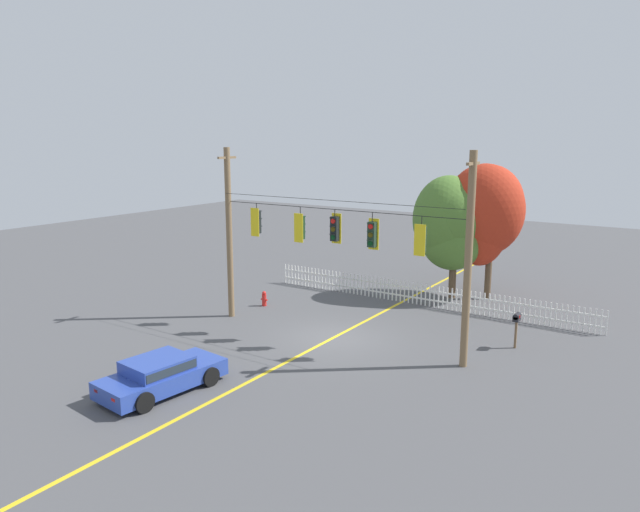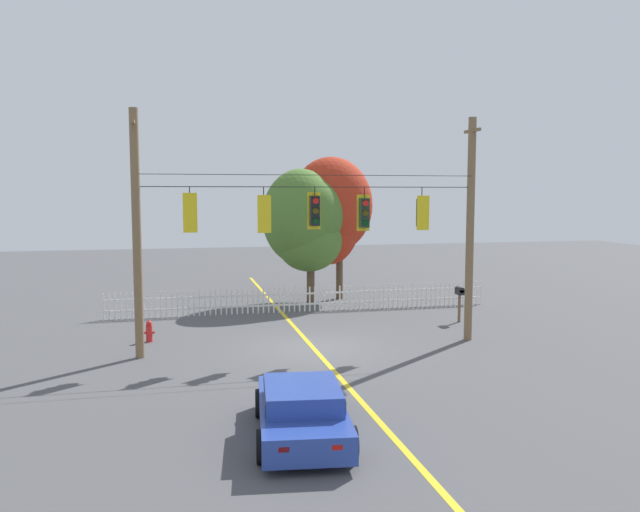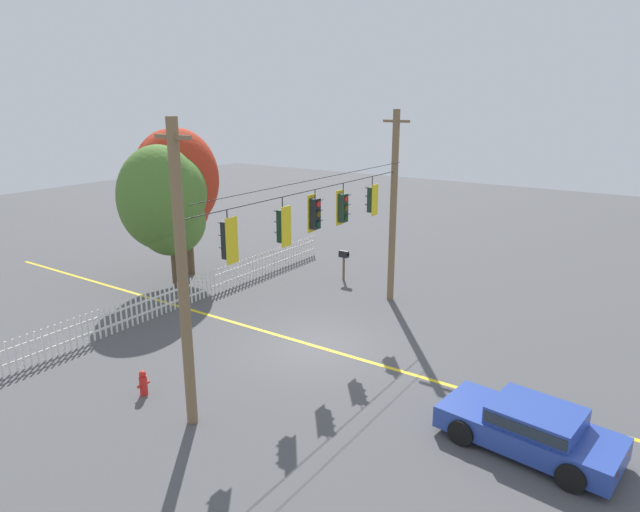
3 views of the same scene
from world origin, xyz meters
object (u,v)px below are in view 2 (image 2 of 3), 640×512
(traffic_signal_westbound_side, at_px, (364,213))
(roadside_mailbox, at_px, (460,293))
(traffic_signal_northbound_secondary, at_px, (315,211))
(autumn_maple_mid, at_px, (331,206))
(parked_car, at_px, (302,409))
(traffic_signal_eastbound_side, at_px, (264,214))
(traffic_signal_southbound_primary, at_px, (422,213))
(fire_hydrant, at_px, (149,331))
(autumn_maple_near_fence, at_px, (305,221))
(traffic_signal_northbound_primary, at_px, (190,213))

(traffic_signal_westbound_side, relative_size, roadside_mailbox, 1.03)
(traffic_signal_northbound_secondary, bearing_deg, autumn_maple_mid, 73.20)
(parked_car, bearing_deg, traffic_signal_eastbound_side, 88.06)
(traffic_signal_southbound_primary, relative_size, fire_hydrant, 1.94)
(traffic_signal_westbound_side, bearing_deg, traffic_signal_northbound_secondary, 180.00)
(autumn_maple_near_fence, height_order, fire_hydrant, autumn_maple_near_fence)
(traffic_signal_northbound_secondary, distance_m, traffic_signal_westbound_side, 1.67)
(traffic_signal_eastbound_side, distance_m, parked_car, 8.39)
(traffic_signal_northbound_secondary, bearing_deg, parked_car, -104.35)
(traffic_signal_northbound_primary, distance_m, traffic_signal_eastbound_side, 2.30)
(traffic_signal_northbound_primary, bearing_deg, traffic_signal_northbound_secondary, 0.28)
(traffic_signal_westbound_side, height_order, fire_hydrant, traffic_signal_westbound_side)
(traffic_signal_northbound_primary, relative_size, traffic_signal_southbound_primary, 0.99)
(traffic_signal_northbound_primary, bearing_deg, traffic_signal_eastbound_side, 0.01)
(traffic_signal_southbound_primary, xyz_separation_m, roadside_mailbox, (2.82, 2.92, -3.30))
(traffic_signal_northbound_secondary, relative_size, traffic_signal_westbound_side, 0.95)
(traffic_signal_southbound_primary, bearing_deg, fire_hydrant, 166.61)
(fire_hydrant, xyz_separation_m, roadside_mailbox, (11.88, 0.77, 0.79))
(traffic_signal_northbound_secondary, xyz_separation_m, autumn_maple_near_fence, (1.44, 8.71, -0.72))
(traffic_signal_northbound_primary, distance_m, fire_hydrant, 4.88)
(traffic_signal_eastbound_side, bearing_deg, traffic_signal_westbound_side, 0.33)
(parked_car, distance_m, fire_hydrant, 10.22)
(traffic_signal_northbound_primary, relative_size, fire_hydrant, 1.91)
(traffic_signal_northbound_secondary, xyz_separation_m, autumn_maple_mid, (2.88, 9.53, -0.05))
(traffic_signal_northbound_secondary, relative_size, roadside_mailbox, 0.97)
(traffic_signal_westbound_side, bearing_deg, autumn_maple_mid, 82.79)
(fire_hydrant, bearing_deg, parked_car, -70.20)
(traffic_signal_westbound_side, relative_size, autumn_maple_near_fence, 0.23)
(fire_hydrant, bearing_deg, autumn_maple_near_fence, 43.96)
(autumn_maple_near_fence, height_order, parked_car, autumn_maple_near_fence)
(traffic_signal_eastbound_side, xyz_separation_m, traffic_signal_westbound_side, (3.33, 0.02, 0.01))
(traffic_signal_northbound_secondary, height_order, parked_car, traffic_signal_northbound_secondary)
(traffic_signal_northbound_secondary, relative_size, parked_car, 0.32)
(roadside_mailbox, bearing_deg, traffic_signal_westbound_side, -148.98)
(traffic_signal_eastbound_side, bearing_deg, traffic_signal_northbound_primary, -179.99)
(traffic_signal_southbound_primary, xyz_separation_m, autumn_maple_near_fence, (-2.24, 8.73, -0.63))
(traffic_signal_eastbound_side, height_order, autumn_maple_near_fence, autumn_maple_near_fence)
(parked_car, height_order, roadside_mailbox, roadside_mailbox)
(traffic_signal_westbound_side, relative_size, parked_car, 0.34)
(traffic_signal_northbound_secondary, xyz_separation_m, fire_hydrant, (-5.37, 2.14, -4.17))
(traffic_signal_eastbound_side, xyz_separation_m, roadside_mailbox, (8.16, 2.92, -3.29))
(autumn_maple_mid, xyz_separation_m, fire_hydrant, (-8.25, -7.40, -4.12))
(traffic_signal_westbound_side, distance_m, autumn_maple_mid, 9.61)
(traffic_signal_westbound_side, height_order, traffic_signal_southbound_primary, same)
(traffic_signal_westbound_side, distance_m, autumn_maple_near_fence, 8.74)
(autumn_maple_mid, bearing_deg, traffic_signal_eastbound_side, -115.41)
(traffic_signal_southbound_primary, distance_m, autumn_maple_mid, 9.59)
(autumn_maple_mid, xyz_separation_m, parked_car, (-4.79, -17.01, -3.88))
(traffic_signal_northbound_primary, relative_size, autumn_maple_near_fence, 0.23)
(autumn_maple_near_fence, xyz_separation_m, roadside_mailbox, (5.06, -5.81, -2.67))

